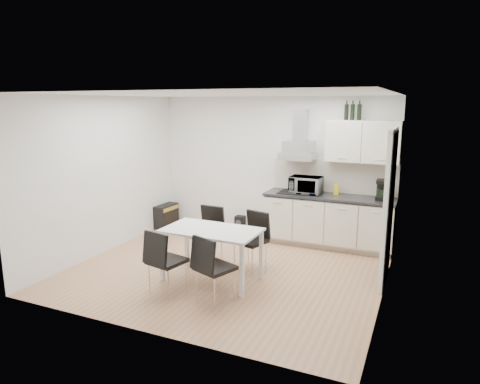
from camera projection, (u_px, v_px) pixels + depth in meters
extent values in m
plane|color=tan|center=(227.00, 270.00, 6.49)|extent=(4.50, 4.50, 0.00)
cube|color=silver|center=(272.00, 167.00, 8.02)|extent=(4.50, 0.10, 2.60)
cube|color=silver|center=(144.00, 219.00, 4.43)|extent=(4.50, 0.10, 2.60)
cube|color=silver|center=(105.00, 175.00, 7.11)|extent=(0.10, 4.00, 2.60)
cube|color=silver|center=(389.00, 199.00, 5.34)|extent=(0.10, 4.00, 2.60)
plane|color=white|center=(226.00, 94.00, 5.96)|extent=(4.50, 4.50, 0.00)
cube|color=white|center=(388.00, 209.00, 5.90)|extent=(0.08, 1.04, 2.10)
cube|color=beige|center=(328.00, 243.00, 7.58)|extent=(2.16, 0.52, 0.10)
cube|color=silver|center=(328.00, 220.00, 7.46)|extent=(2.20, 0.60, 0.76)
cube|color=#28272A|center=(329.00, 196.00, 7.37)|extent=(2.22, 0.64, 0.04)
cube|color=beige|center=(333.00, 176.00, 7.57)|extent=(2.20, 0.02, 0.58)
cube|color=silver|center=(363.00, 142.00, 7.10)|extent=(1.20, 0.35, 0.70)
cube|color=silver|center=(298.00, 151.00, 7.53)|extent=(0.60, 0.46, 0.30)
cube|color=silver|center=(300.00, 125.00, 7.54)|extent=(0.22, 0.20, 0.55)
imported|color=silver|center=(306.00, 183.00, 7.48)|extent=(0.54, 0.30, 0.37)
cube|color=yellow|center=(336.00, 190.00, 7.40)|extent=(0.08, 0.04, 0.18)
cylinder|color=brown|center=(386.00, 197.00, 6.95)|extent=(0.04, 0.04, 0.11)
cylinder|color=#4C6626|center=(390.00, 198.00, 6.92)|extent=(0.04, 0.04, 0.11)
cylinder|color=black|center=(346.00, 110.00, 7.11)|extent=(0.07, 0.07, 0.32)
cylinder|color=black|center=(353.00, 110.00, 7.07)|extent=(0.07, 0.07, 0.32)
cylinder|color=black|center=(359.00, 110.00, 7.03)|extent=(0.07, 0.07, 0.32)
cube|color=white|center=(211.00, 230.00, 5.97)|extent=(1.35, 0.79, 0.03)
cube|color=white|center=(162.00, 257.00, 6.00)|extent=(0.05, 0.05, 0.72)
cube|color=white|center=(242.00, 271.00, 5.50)|extent=(0.05, 0.05, 0.72)
cube|color=white|center=(187.00, 243.00, 6.59)|extent=(0.05, 0.05, 0.72)
cube|color=white|center=(261.00, 255.00, 6.09)|extent=(0.05, 0.05, 0.72)
cube|color=black|center=(166.00, 216.00, 8.68)|extent=(0.26, 0.57, 0.46)
cube|color=gold|center=(171.00, 208.00, 8.60)|extent=(0.04, 0.50, 0.07)
cube|color=black|center=(240.00, 224.00, 8.40)|extent=(0.20, 0.18, 0.31)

